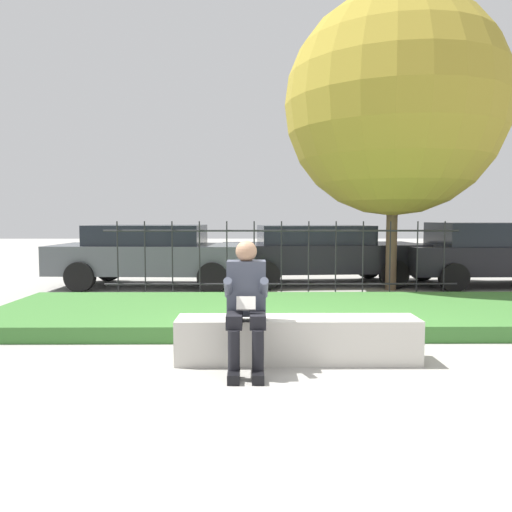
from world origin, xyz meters
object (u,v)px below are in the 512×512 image
stone_bench (297,342)px  person_seated_reader (246,300)px  car_parked_center (320,252)px  tree_behind_fence (394,106)px  car_parked_left (154,253)px  car_parked_right (492,253)px

stone_bench → person_seated_reader: (-0.52, -0.27, 0.48)m
car_parked_center → stone_bench: bearing=-104.4°
car_parked_center → tree_behind_fence: size_ratio=0.76×
stone_bench → tree_behind_fence: tree_behind_fence is taller
stone_bench → car_parked_left: (-2.57, 5.66, 0.51)m
stone_bench → person_seated_reader: size_ratio=1.97×
tree_behind_fence → car_parked_right: bearing=15.2°
car_parked_right → tree_behind_fence: (-2.38, -0.65, 2.98)m
car_parked_right → car_parked_left: 7.33m
stone_bench → tree_behind_fence: bearing=64.8°
car_parked_right → tree_behind_fence: bearing=-165.4°
stone_bench → car_parked_center: bearing=80.2°
car_parked_right → car_parked_center: bearing=174.1°
person_seated_reader → car_parked_left: size_ratio=0.29×
car_parked_right → tree_behind_fence: tree_behind_fence is taller
person_seated_reader → car_parked_left: bearing=109.1°
stone_bench → tree_behind_fence: size_ratio=0.42×
car_parked_right → car_parked_left: car_parked_right is taller
person_seated_reader → stone_bench: bearing=27.1°
person_seated_reader → car_parked_center: size_ratio=0.28×
stone_bench → tree_behind_fence: (2.38, 5.05, 3.50)m
stone_bench → person_seated_reader: person_seated_reader is taller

